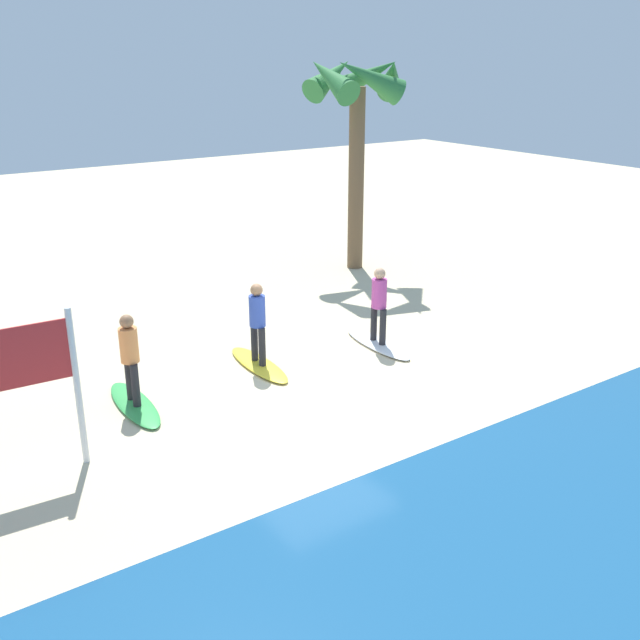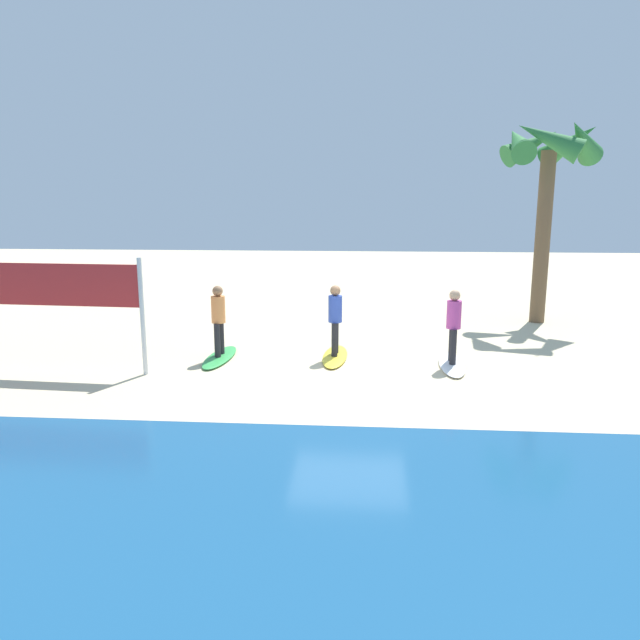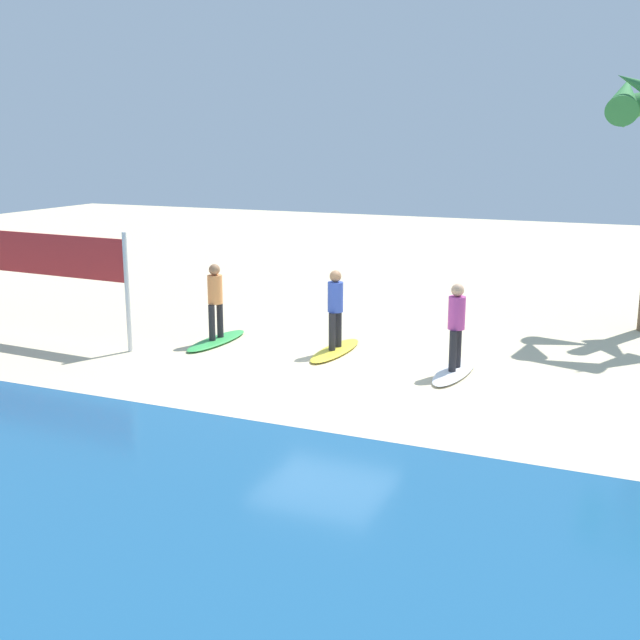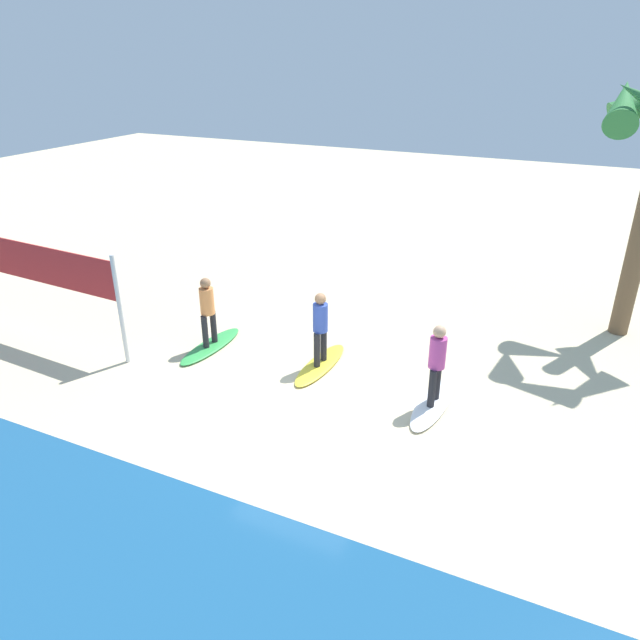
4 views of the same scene
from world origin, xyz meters
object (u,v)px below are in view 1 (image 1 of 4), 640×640
at_px(surfboard_yellow, 259,365).
at_px(surfboard_green, 135,404).
at_px(surfer_green, 130,353).
at_px(palm_tree, 358,96).
at_px(surfboard_white, 378,344).
at_px(surfer_yellow, 257,318).
at_px(surfer_white, 379,300).

bearing_deg(surfboard_yellow, surfboard_green, -82.38).
height_order(surfboard_yellow, surfer_green, surfer_green).
bearing_deg(palm_tree, surfboard_yellow, 38.17).
height_order(surfboard_yellow, palm_tree, palm_tree).
height_order(surfboard_white, surfer_yellow, surfer_yellow).
relative_size(surfer_white, surfboard_green, 0.78).
xyz_separation_m(surfboard_white, palm_tree, (-3.26, -5.13, 4.74)).
distance_m(surfer_yellow, surfer_green, 2.70).
xyz_separation_m(surfboard_white, surfer_green, (5.33, -0.21, 0.99)).
bearing_deg(surfboard_white, surfboard_green, -89.71).
relative_size(surfer_yellow, surfer_green, 1.00).
relative_size(surfer_white, surfboard_yellow, 0.78).
bearing_deg(surfer_white, surfer_yellow, -10.41).
relative_size(surfboard_white, surfer_white, 1.28).
height_order(surfboard_white, surfboard_green, same).
distance_m(surfboard_yellow, surfer_yellow, 0.99).
height_order(surfer_yellow, surfboard_green, surfer_yellow).
bearing_deg(surfboard_white, surfer_white, 2.59).
bearing_deg(surfer_yellow, surfer_green, 5.78).
relative_size(surfboard_white, surfboard_yellow, 1.00).
distance_m(surfer_white, surfboard_green, 5.43).
xyz_separation_m(surfboard_yellow, surfer_yellow, (0.00, 0.00, 0.99)).
bearing_deg(surfboard_white, surfer_green, -89.71).
distance_m(surfboard_white, surfer_green, 5.43).
height_order(surfboard_white, surfboard_yellow, same).
xyz_separation_m(surfer_white, palm_tree, (-3.26, -5.13, 3.75)).
xyz_separation_m(surfboard_white, surfboard_green, (5.33, -0.21, 0.00)).
bearing_deg(surfboard_yellow, palm_tree, 130.01).
relative_size(surfboard_white, surfer_green, 1.28).
distance_m(surfboard_green, surfer_green, 0.99).
xyz_separation_m(surfer_white, surfer_yellow, (2.65, -0.49, 0.00)).
relative_size(surfer_green, palm_tree, 0.27).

